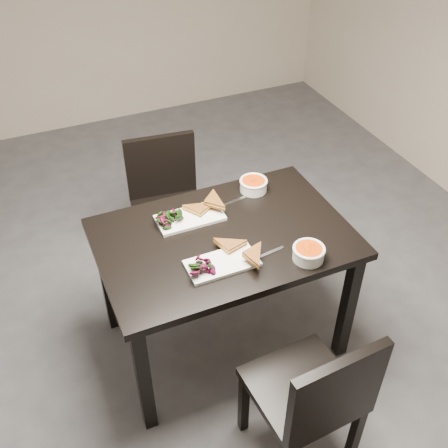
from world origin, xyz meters
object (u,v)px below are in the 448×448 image
at_px(plate_near, 222,263).
at_px(plate_far, 190,218).
at_px(soup_bowl_near, 309,252).
at_px(table, 224,251).
at_px(soup_bowl_far, 253,184).
at_px(chair_far, 167,199).
at_px(chair_near, 315,396).

distance_m(plate_near, plate_far, 0.36).
bearing_deg(soup_bowl_near, plate_far, 128.82).
bearing_deg(table, soup_bowl_far, 43.68).
xyz_separation_m(chair_far, plate_far, (-0.05, -0.56, 0.27)).
relative_size(table, plate_far, 3.64).
relative_size(chair_near, soup_bowl_near, 5.74).
relative_size(soup_bowl_near, soup_bowl_far, 1.00).
distance_m(plate_near, soup_bowl_near, 0.39).
bearing_deg(plate_far, soup_bowl_far, 13.73).
bearing_deg(soup_bowl_far, chair_far, 126.81).
relative_size(chair_far, plate_near, 2.63).
bearing_deg(plate_far, table, -60.14).
xyz_separation_m(soup_bowl_near, plate_far, (-0.39, 0.48, -0.03)).
height_order(chair_far, soup_bowl_far, chair_far).
xyz_separation_m(chair_near, soup_bowl_near, (0.22, 0.48, 0.30)).
height_order(table, plate_far, plate_far).
bearing_deg(plate_near, table, 64.06).
xyz_separation_m(table, soup_bowl_near, (0.28, -0.30, 0.14)).
xyz_separation_m(plate_far, soup_bowl_far, (0.40, 0.10, 0.03)).
relative_size(plate_near, soup_bowl_far, 2.18).
relative_size(table, plate_near, 3.72).
height_order(table, soup_bowl_far, soup_bowl_far).
xyz_separation_m(chair_near, soup_bowl_far, (0.23, 1.06, 0.30)).
bearing_deg(soup_bowl_far, table, -136.32).
bearing_deg(chair_near, table, 90.84).
distance_m(soup_bowl_near, plate_far, 0.62).
bearing_deg(plate_near, plate_far, 92.47).
xyz_separation_m(soup_bowl_near, soup_bowl_far, (0.01, 0.58, 0.00)).
distance_m(chair_near, plate_near, 0.68).
bearing_deg(chair_near, soup_bowl_near, 61.69).
distance_m(table, soup_bowl_near, 0.44).
bearing_deg(soup_bowl_far, plate_far, -166.27).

